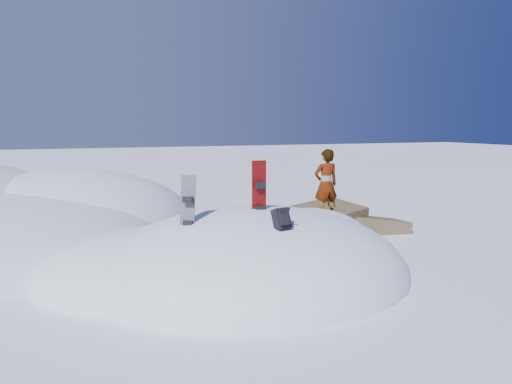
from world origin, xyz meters
name	(u,v)px	position (x,y,z in m)	size (l,w,h in m)	color
ground	(252,277)	(0.00, 0.00, 0.00)	(120.00, 120.00, 0.00)	white
snow_mound	(241,275)	(-0.17, 0.24, 0.00)	(8.00, 6.00, 3.00)	white
rock_outcrop	(332,234)	(3.72, 3.01, 0.01)	(4.68, 4.41, 1.68)	brown
snowboard_red	(259,200)	(0.14, -0.06, 1.69)	(0.32, 0.15, 1.71)	#AA090A
snowboard_dark	(187,214)	(-1.48, -0.32, 1.53)	(0.40, 0.40, 1.57)	black
backpack	(282,219)	(0.08, -1.35, 1.51)	(0.35, 0.41, 0.48)	black
gear_pile	(129,303)	(-2.72, -0.94, 0.11)	(0.85, 0.66, 0.22)	black
person	(326,185)	(2.35, 1.01, 1.79)	(0.64, 0.42, 1.76)	slate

